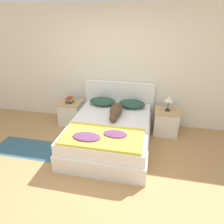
% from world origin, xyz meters
% --- Properties ---
extents(ground_plane, '(16.00, 16.00, 0.00)m').
position_xyz_m(ground_plane, '(0.00, 0.00, 0.00)').
color(ground_plane, tan).
extents(wall_back, '(9.00, 0.06, 2.55)m').
position_xyz_m(wall_back, '(0.00, 2.13, 1.27)').
color(wall_back, silver).
rests_on(wall_back, ground_plane).
extents(bed, '(1.51, 1.93, 0.53)m').
position_xyz_m(bed, '(0.14, 1.07, 0.26)').
color(bed, white).
rests_on(bed, ground_plane).
extents(headboard, '(1.59, 0.06, 1.00)m').
position_xyz_m(headboard, '(0.14, 2.06, 0.52)').
color(headboard, white).
rests_on(headboard, ground_plane).
extents(nightstand_left, '(0.51, 0.45, 0.54)m').
position_xyz_m(nightstand_left, '(-0.94, 1.73, 0.27)').
color(nightstand_left, silver).
rests_on(nightstand_left, ground_plane).
extents(nightstand_right, '(0.51, 0.45, 0.54)m').
position_xyz_m(nightstand_right, '(1.21, 1.73, 0.27)').
color(nightstand_right, silver).
rests_on(nightstand_right, ground_plane).
extents(pillow_left, '(0.57, 0.39, 0.15)m').
position_xyz_m(pillow_left, '(-0.19, 1.79, 0.60)').
color(pillow_left, '#284C3D').
rests_on(pillow_left, bed).
extents(pillow_right, '(0.57, 0.39, 0.15)m').
position_xyz_m(pillow_right, '(0.46, 1.79, 0.60)').
color(pillow_right, '#284C3D').
rests_on(pillow_right, bed).
extents(quilt, '(1.33, 0.69, 0.08)m').
position_xyz_m(quilt, '(0.13, 0.49, 0.55)').
color(quilt, yellow).
rests_on(quilt, bed).
extents(dog, '(0.24, 0.76, 0.22)m').
position_xyz_m(dog, '(0.20, 1.33, 0.63)').
color(dog, brown).
rests_on(dog, bed).
extents(book_stack, '(0.17, 0.19, 0.11)m').
position_xyz_m(book_stack, '(-0.93, 1.73, 0.60)').
color(book_stack, '#232328').
rests_on(book_stack, nightstand_left).
extents(table_lamp, '(0.18, 0.18, 0.33)m').
position_xyz_m(table_lamp, '(1.21, 1.74, 0.79)').
color(table_lamp, '#2D2D33').
rests_on(table_lamp, nightstand_right).
extents(rug, '(1.29, 0.60, 0.00)m').
position_xyz_m(rug, '(-1.39, 0.62, 0.00)').
color(rug, '#335B70').
rests_on(rug, ground_plane).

